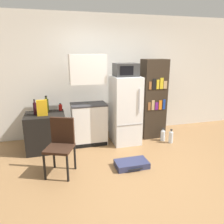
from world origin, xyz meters
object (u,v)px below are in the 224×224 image
object	(u,v)px
side_table	(46,132)
refrigerator	(125,110)
microwave	(126,70)
bottle_ketchup_red	(60,107)
kitchen_hutch	(88,105)
bookshelf	(153,99)
suitcase_large_flat	(132,164)
chair	(61,141)
water_bottle_middle	(163,135)
bottle_olive_oil	(47,105)
bottle_wine_dark	(35,108)
bottle_amber_beer	(45,109)
water_bottle_front	(171,137)
bottle_clear_short	(40,109)
cereal_box	(42,108)

from	to	relation	value
side_table	refrigerator	xyz separation A→B (m)	(1.64, -0.02, 0.34)
microwave	bottle_ketchup_red	world-z (taller)	microwave
kitchen_hutch	microwave	bearing A→B (deg)	-7.54
bookshelf	suitcase_large_flat	distance (m)	1.75
kitchen_hutch	chair	world-z (taller)	kitchen_hutch
refrigerator	microwave	world-z (taller)	microwave
side_table	water_bottle_middle	distance (m)	2.48
bottle_olive_oil	bottle_wine_dark	bearing A→B (deg)	-139.84
bottle_amber_beer	water_bottle_front	world-z (taller)	bottle_amber_beer
bottle_olive_oil	suitcase_large_flat	size ratio (longest dim) A/B	0.57
water_bottle_front	microwave	bearing A→B (deg)	159.16
bottle_amber_beer	water_bottle_front	xyz separation A→B (m)	(2.54, -0.47, -0.68)
bottle_wine_dark	water_bottle_front	xyz separation A→B (m)	(2.73, -0.41, -0.73)
kitchen_hutch	chair	size ratio (longest dim) A/B	2.07
bottle_clear_short	water_bottle_middle	xyz separation A→B (m)	(2.53, -0.44, -0.67)
bookshelf	bottle_ketchup_red	size ratio (longest dim) A/B	11.78
bottle_wine_dark	bottle_olive_oil	bearing A→B (deg)	40.16
kitchen_hutch	suitcase_large_flat	world-z (taller)	kitchen_hutch
side_table	chair	size ratio (longest dim) A/B	0.83
bottle_clear_short	cereal_box	world-z (taller)	cereal_box
side_table	suitcase_large_flat	distance (m)	1.81
bottle_ketchup_red	bottle_clear_short	size ratio (longest dim) A/B	1.05
bottle_wine_dark	bottle_ketchup_red	size ratio (longest dim) A/B	2.00
microwave	bottle_olive_oil	xyz separation A→B (m)	(-1.59, 0.23, -0.68)
microwave	bottle_ketchup_red	xyz separation A→B (m)	(-1.32, 0.23, -0.75)
bottle_clear_short	chair	size ratio (longest dim) A/B	0.16
bottle_wine_dark	water_bottle_middle	distance (m)	2.73
bottle_olive_oil	cereal_box	distance (m)	0.32
bottle_clear_short	water_bottle_middle	size ratio (longest dim) A/B	0.49
bottle_clear_short	water_bottle_front	distance (m)	2.79
cereal_box	suitcase_large_flat	world-z (taller)	cereal_box
microwave	suitcase_large_flat	distance (m)	1.86
chair	bottle_ketchup_red	bearing A→B (deg)	110.38
bottle_ketchup_red	bottle_amber_beer	world-z (taller)	bottle_amber_beer
refrigerator	chair	distance (m)	1.67
bottle_olive_oil	bottle_clear_short	distance (m)	0.15
water_bottle_front	bottle_clear_short	bearing A→B (deg)	167.27
bookshelf	side_table	bearing A→B (deg)	-177.22
bottle_clear_short	water_bottle_middle	world-z (taller)	bottle_clear_short
microwave	bottle_clear_short	distance (m)	1.89
microwave	bottle_ketchup_red	distance (m)	1.53
refrigerator	bottle_ketchup_red	size ratio (longest dim) A/B	9.55
suitcase_large_flat	water_bottle_middle	bearing A→B (deg)	40.32
bookshelf	water_bottle_middle	xyz separation A→B (m)	(0.12, -0.33, -0.75)
microwave	water_bottle_front	distance (m)	1.73
bottle_clear_short	chair	world-z (taller)	chair
refrigerator	microwave	size ratio (longest dim) A/B	3.02
microwave	cereal_box	distance (m)	1.79
refrigerator	bottle_clear_short	distance (m)	1.74
microwave	chair	world-z (taller)	microwave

